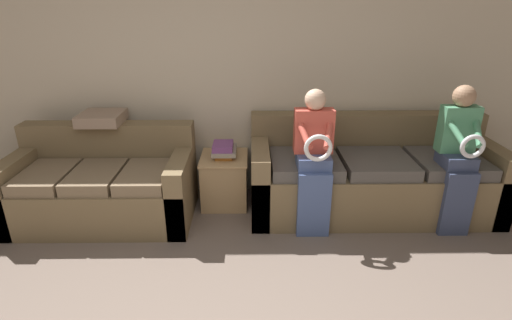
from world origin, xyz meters
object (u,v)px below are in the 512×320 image
(child_left_seated, at_px, (314,157))
(couch_side, at_px, (104,186))
(book_stack, at_px, (224,150))
(couch_main, at_px, (370,177))
(throw_pillow, at_px, (102,118))
(child_right_seated, at_px, (459,153))
(side_shelf, at_px, (225,179))

(child_left_seated, bearing_deg, couch_side, 173.21)
(book_stack, bearing_deg, couch_main, -5.75)
(couch_side, relative_size, book_stack, 5.22)
(couch_side, height_order, book_stack, couch_side)
(throw_pillow, bearing_deg, child_left_seated, -14.92)
(child_right_seated, bearing_deg, throw_pillow, 170.82)
(couch_main, distance_m, couch_side, 2.51)
(couch_main, height_order, child_right_seated, child_right_seated)
(book_stack, relative_size, throw_pillow, 0.80)
(couch_main, bearing_deg, side_shelf, 174.21)
(throw_pillow, bearing_deg, child_right_seated, -9.18)
(side_shelf, bearing_deg, couch_side, -166.34)
(couch_side, distance_m, book_stack, 1.16)
(couch_main, distance_m, book_stack, 1.43)
(child_right_seated, relative_size, side_shelf, 2.42)
(side_shelf, bearing_deg, child_left_seated, -31.85)
(child_left_seated, bearing_deg, throw_pillow, 165.08)
(couch_side, bearing_deg, book_stack, 13.60)
(child_left_seated, height_order, side_shelf, child_left_seated)
(side_shelf, height_order, throw_pillow, throw_pillow)
(book_stack, bearing_deg, couch_side, -166.40)
(couch_main, bearing_deg, child_right_seated, -29.47)
(book_stack, bearing_deg, child_left_seated, -31.80)
(child_right_seated, xyz_separation_m, throw_pillow, (-3.16, 0.51, 0.18))
(child_left_seated, distance_m, throw_pillow, 2.01)
(couch_main, height_order, child_left_seated, child_left_seated)
(couch_main, bearing_deg, couch_side, -177.15)
(couch_main, xyz_separation_m, child_left_seated, (-0.61, -0.35, 0.35))
(child_right_seated, bearing_deg, child_left_seated, -179.78)
(couch_side, distance_m, child_right_seated, 3.16)
(couch_main, height_order, side_shelf, couch_main)
(child_right_seated, relative_size, book_stack, 4.06)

